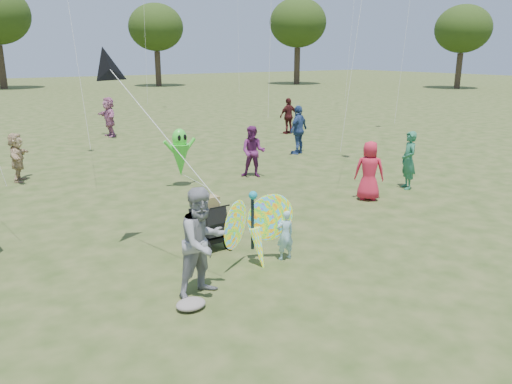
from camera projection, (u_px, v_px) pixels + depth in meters
ground at (308, 264)px, 9.44m from camera, size 160.00×160.00×0.00m
child_girl at (285, 235)px, 9.54m from camera, size 0.39×0.27×1.01m
adult_man at (203, 242)px, 8.04m from camera, size 1.02×0.86×1.83m
grey_bag at (191, 304)px, 7.78m from camera, size 0.48×0.39×0.15m
crowd_a at (369, 171)px, 13.37m from camera, size 0.91×0.92×1.61m
crowd_c at (298, 130)px, 19.46m from camera, size 1.20×0.84×1.90m
crowd_d at (17, 157)px, 15.31m from camera, size 0.89×1.47×1.52m
crowd_e at (253, 152)px, 15.84m from camera, size 1.01×1.00×1.64m
crowd_f at (409, 160)px, 14.47m from camera, size 0.65×0.73×1.69m
crowd_h at (289, 116)px, 24.33m from camera, size 1.03×0.44×1.74m
crowd_j at (109, 117)px, 23.53m from camera, size 0.60×1.74×1.86m
jogging_stroller at (207, 218)px, 10.17m from camera, size 0.54×1.06×1.09m
butterfly_kite at (255, 230)px, 9.22m from camera, size 1.74×0.75×1.64m
delta_kite_rig at (111, 70)px, 9.03m from camera, size 1.37×2.71×2.52m
alien_kite at (180, 155)px, 14.64m from camera, size 1.12×0.69×1.74m
tree_line at (30, 18)px, 45.67m from camera, size 91.78×33.60×10.79m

